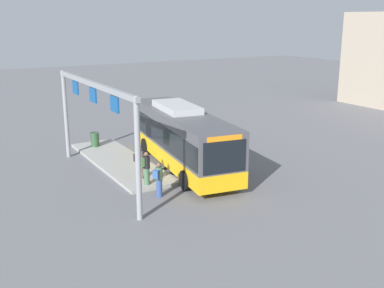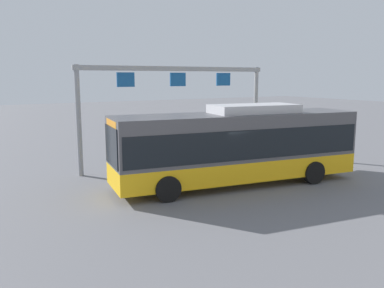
% 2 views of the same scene
% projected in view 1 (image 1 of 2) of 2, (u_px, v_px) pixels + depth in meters
% --- Properties ---
extents(ground_plane, '(120.00, 120.00, 0.00)m').
position_uv_depth(ground_plane, '(182.00, 166.00, 26.45)').
color(ground_plane, slate).
extents(platform_curb, '(10.00, 2.80, 0.16)m').
position_uv_depth(platform_curb, '(120.00, 162.00, 27.03)').
color(platform_curb, '#9E9E99').
rests_on(platform_curb, ground).
extents(bus_main, '(11.02, 3.99, 3.46)m').
position_uv_depth(bus_main, '(182.00, 135.00, 25.99)').
color(bus_main, '#EAAD14').
rests_on(bus_main, ground).
extents(person_boarding, '(0.54, 0.61, 1.67)m').
position_uv_depth(person_boarding, '(159.00, 179.00, 21.71)').
color(person_boarding, '#334C8C').
rests_on(person_boarding, ground).
extents(person_waiting_near, '(0.49, 0.60, 1.67)m').
position_uv_depth(person_waiting_near, '(140.00, 162.00, 23.69)').
color(person_waiting_near, gray).
rests_on(person_waiting_near, platform_curb).
extents(person_waiting_mid, '(0.37, 0.54, 1.67)m').
position_uv_depth(person_waiting_mid, '(146.00, 167.00, 22.88)').
color(person_waiting_mid, '#476B4C').
rests_on(person_waiting_mid, platform_curb).
extents(platform_sign_gantry, '(10.94, 0.24, 5.20)m').
position_uv_depth(platform_sign_gantry, '(94.00, 108.00, 22.90)').
color(platform_sign_gantry, gray).
rests_on(platform_sign_gantry, ground).
extents(trash_bin, '(0.52, 0.52, 0.90)m').
position_uv_depth(trash_bin, '(95.00, 139.00, 29.89)').
color(trash_bin, '#2D5133').
rests_on(trash_bin, platform_curb).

